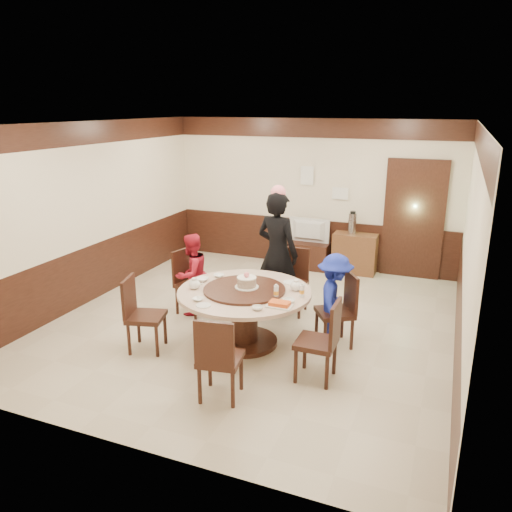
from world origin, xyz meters
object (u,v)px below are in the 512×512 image
at_px(person_standing, 277,253).
at_px(thermos, 352,224).
at_px(shrimp_platter, 280,304).
at_px(side_cabinet, 355,253).
at_px(banquet_table, 245,306).
at_px(person_red, 192,274).
at_px(person_blue, 334,300).
at_px(television, 308,231).
at_px(birthday_cake, 247,282).
at_px(tv_stand, 307,255).

relative_size(person_standing, thermos, 4.87).
height_order(shrimp_platter, side_cabinet, shrimp_platter).
relative_size(banquet_table, person_red, 1.40).
xyz_separation_m(shrimp_platter, thermos, (0.09, 3.80, 0.16)).
xyz_separation_m(person_blue, shrimp_platter, (-0.48, -0.78, 0.16)).
bearing_deg(television, side_cabinet, -176.33).
bearing_deg(television, birthday_cake, 94.48).
distance_m(television, thermos, 0.86).
distance_m(person_red, side_cabinet, 3.40).
relative_size(person_red, television, 1.54).
height_order(birthday_cake, thermos, thermos).
bearing_deg(birthday_cake, tv_stand, 92.70).
height_order(television, side_cabinet, television).
height_order(birthday_cake, shrimp_platter, birthday_cake).
xyz_separation_m(person_blue, tv_stand, (-1.22, 2.99, -0.36)).
height_order(tv_stand, television, television).
distance_m(banquet_table, person_red, 1.31).
bearing_deg(person_blue, birthday_cake, 98.84).
bearing_deg(shrimp_platter, person_standing, 110.42).
distance_m(person_standing, birthday_cake, 1.14).
xyz_separation_m(shrimp_platter, tv_stand, (-0.74, 3.77, -0.53)).
bearing_deg(tv_stand, banquet_table, -87.55).
bearing_deg(banquet_table, birthday_cake, 74.12).
bearing_deg(person_blue, banquet_table, 100.68).
xyz_separation_m(banquet_table, person_red, (-1.13, 0.65, 0.08)).
bearing_deg(thermos, side_cabinet, 0.00).
distance_m(person_standing, tv_stand, 2.36).
bearing_deg(person_red, banquet_table, 74.22).
height_order(person_blue, thermos, person_blue).
distance_m(shrimp_platter, tv_stand, 3.87).
bearing_deg(person_blue, person_standing, 43.24).
distance_m(banquet_table, person_blue, 1.17).
relative_size(birthday_cake, side_cabinet, 0.39).
distance_m(person_red, birthday_cake, 1.32).
relative_size(banquet_table, television, 2.16).
bearing_deg(person_standing, shrimp_platter, 124.58).
distance_m(person_red, television, 2.95).
distance_m(person_blue, tv_stand, 3.25).
height_order(birthday_cake, television, birthday_cake).
bearing_deg(side_cabinet, television, -178.11).
relative_size(person_blue, side_cabinet, 1.54).
height_order(person_red, tv_stand, person_red).
relative_size(banquet_table, birthday_cake, 5.59).
bearing_deg(person_red, side_cabinet, 160.02).
distance_m(person_red, tv_stand, 2.97).
relative_size(person_blue, television, 1.54).
relative_size(person_standing, tv_stand, 2.18).
height_order(television, thermos, thermos).
bearing_deg(shrimp_platter, person_red, 150.31).
relative_size(birthday_cake, television, 0.39).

